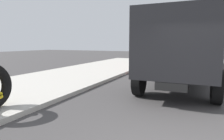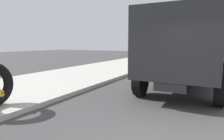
# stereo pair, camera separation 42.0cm
# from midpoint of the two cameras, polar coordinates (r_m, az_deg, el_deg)

# --- Properties ---
(dump_truck_gray) EXTENTS (7.04, 2.90, 3.00)m
(dump_truck_gray) POSITION_cam_midpoint_polar(r_m,az_deg,el_deg) (8.83, 22.26, 5.39)
(dump_truck_gray) COLOR slate
(dump_truck_gray) RESTS_ON ground
(dump_truck_red) EXTENTS (7.10, 3.03, 3.00)m
(dump_truck_red) POSITION_cam_midpoint_polar(r_m,az_deg,el_deg) (16.91, 26.66, 6.07)
(dump_truck_red) COLOR red
(dump_truck_red) RESTS_ON ground
(dump_truck_yellow) EXTENTS (7.02, 2.84, 3.00)m
(dump_truck_yellow) POSITION_cam_midpoint_polar(r_m,az_deg,el_deg) (29.49, 26.16, 6.54)
(dump_truck_yellow) COLOR gold
(dump_truck_yellow) RESTS_ON ground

